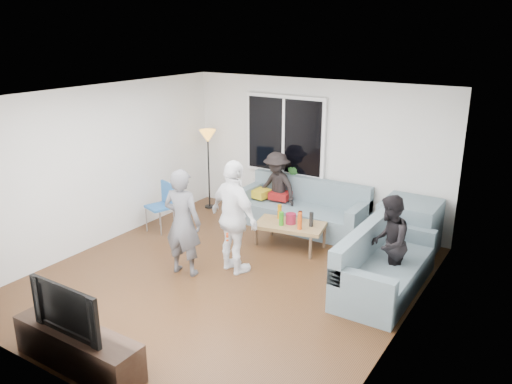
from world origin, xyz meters
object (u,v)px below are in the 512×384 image
Objects in this scene: side_chair at (159,207)px; television at (73,306)px; player_left at (183,222)px; tv_console at (78,348)px; player_right at (234,218)px; floor_lamp at (209,170)px; sofa_right_section at (386,261)px; coffee_table at (290,235)px; spectator_back at (277,187)px; spectator_right at (389,243)px; sofa_back_section at (302,205)px.

side_chair is 0.88× the size of television.
player_left is 0.99× the size of tv_console.
player_left is at bearing 55.29° from player_right.
sofa_right_section is at bearing -18.59° from floor_lamp.
side_chair is 0.54× the size of player_left.
player_right is 1.73× the size of television.
floor_lamp reaches higher than side_chair.
spectator_back is (-0.76, 0.86, 0.46)m from coffee_table.
coffee_table is 0.82× the size of spectator_right.
player_right is at bearing 1.98° from side_chair.
television is (-0.12, -2.73, -0.12)m from player_right.
player_right is (0.59, 0.44, 0.05)m from player_left.
coffee_table is at bearing 84.40° from tv_console.
player_right is at bearing -45.14° from floor_lamp.
player_right is (2.02, -0.59, 0.41)m from side_chair.
floor_lamp reaches higher than tv_console.
player_left is 2.52m from spectator_back.
sofa_back_section is 1.45× the size of player_left.
television is at bearing -68.29° from floor_lamp.
television is at bearing 147.24° from sofa_right_section.
player_right is 2.73m from television.
tv_console is (-0.17, -4.77, -0.20)m from sofa_back_section.
floor_lamp is 2.85m from player_left.
player_right is 1.28× the size of spectator_back.
spectator_right reaches higher than sofa_back_section.
player_right reaches higher than coffee_table.
spectator_back reaches higher than sofa_right_section.
spectator_back reaches higher than television.
television is (1.89, -4.75, -0.06)m from floor_lamp.
sofa_back_section is at bearing -132.93° from spectator_right.
tv_console is (1.89, -3.32, -0.21)m from side_chair.
coffee_table is at bearing 33.51° from side_chair.
television reaches higher than coffee_table.
spectator_right is (1.79, -0.52, 0.47)m from coffee_table.
television is (0.47, -2.28, -0.07)m from player_left.
sofa_back_section is 2.44m from sofa_right_section.
sofa_right_section is 2.93m from spectator_back.
player_right is 1.05× the size of tv_console.
spectator_right is 4.05m from television.
side_chair is (-4.07, -0.06, 0.01)m from sofa_right_section.
sofa_right_section is at bearing -143.91° from player_right.
television is at bearing -72.51° from spectator_back.
spectator_back is at bearing 131.49° from coffee_table.
sofa_right_section is 2.33× the size of side_chair.
side_chair is 0.54× the size of tv_console.
player_right reaches higher than floor_lamp.
sofa_back_section reaches higher than coffee_table.
player_left is 2.33m from television.
spectator_right reaches higher than tv_console.
television is at bearing -41.41° from spectator_right.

